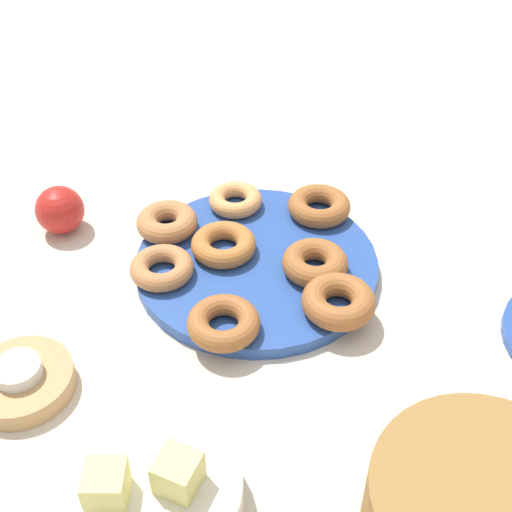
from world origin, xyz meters
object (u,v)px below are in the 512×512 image
at_px(donut_2, 224,245).
at_px(melon_chunk_left, 178,473).
at_px(donut_6, 162,268).
at_px(donut_7, 167,222).
at_px(donut_4, 224,323).
at_px(fruit_bowl, 148,496).
at_px(donut_1, 338,301).
at_px(donut_0, 315,263).
at_px(donut_3, 319,206).
at_px(tealight, 17,370).
at_px(melon_chunk_right, 106,485).
at_px(candle_holder, 22,382).
at_px(apple, 60,210).
at_px(donut_5, 235,200).
at_px(donut_plate, 257,264).

bearing_deg(donut_2, melon_chunk_left, 87.14).
height_order(donut_6, donut_7, donut_7).
relative_size(donut_4, fruit_bowl, 0.49).
bearing_deg(donut_4, donut_1, -164.87).
xyz_separation_m(donut_0, donut_4, (0.11, 0.10, -0.00)).
bearing_deg(donut_3, tealight, 42.13).
distance_m(donut_3, fruit_bowl, 0.47).
relative_size(melon_chunk_left, melon_chunk_right, 1.00).
relative_size(donut_7, candle_holder, 0.73).
bearing_deg(apple, fruit_bowl, 113.66).
relative_size(donut_0, tealight, 1.64).
xyz_separation_m(donut_5, fruit_bowl, (0.06, 0.45, -0.01)).
distance_m(donut_5, apple, 0.24).
distance_m(candle_holder, apple, 0.28).
relative_size(donut_1, apple, 1.32).
bearing_deg(melon_chunk_left, apple, -62.92).
xyz_separation_m(fruit_bowl, melon_chunk_right, (0.03, 0.01, 0.04)).
relative_size(donut_0, donut_3, 0.95).
bearing_deg(donut_0, donut_1, 109.70).
bearing_deg(donut_plate, fruit_bowl, 74.90).
distance_m(donut_4, donut_7, 0.20).
bearing_deg(candle_holder, donut_0, -150.91).
bearing_deg(fruit_bowl, donut_2, -97.79).
bearing_deg(donut_7, donut_0, 157.95).
relative_size(donut_1, donut_3, 1.01).
relative_size(donut_3, melon_chunk_left, 2.41).
xyz_separation_m(donut_6, apple, (0.15, -0.11, 0.00)).
height_order(donut_plate, apple, apple).
height_order(donut_1, melon_chunk_right, melon_chunk_right).
bearing_deg(fruit_bowl, donut_4, -105.05).
height_order(donut_2, tealight, donut_2).
height_order(tealight, melon_chunk_right, melon_chunk_right).
height_order(donut_5, candle_holder, donut_5).
relative_size(donut_0, apple, 1.25).
relative_size(donut_plate, donut_0, 3.76).
bearing_deg(melon_chunk_right, donut_3, -114.66).
distance_m(donut_5, melon_chunk_left, 0.45).
bearing_deg(donut_1, fruit_bowl, 52.34).
xyz_separation_m(donut_2, melon_chunk_left, (0.02, 0.35, 0.03)).
bearing_deg(melon_chunk_right, donut_5, -100.83).
bearing_deg(melon_chunk_left, donut_2, -92.86).
bearing_deg(tealight, donut_4, -160.77).
distance_m(donut_3, donut_6, 0.24).
bearing_deg(melon_chunk_right, candle_holder, -49.27).
bearing_deg(donut_1, donut_6, -14.99).
xyz_separation_m(candle_holder, apple, (0.02, -0.28, 0.02)).
height_order(donut_5, apple, apple).
bearing_deg(donut_6, donut_1, 165.01).
relative_size(donut_plate, donut_7, 3.82).
height_order(tealight, fruit_bowl, fruit_bowl).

